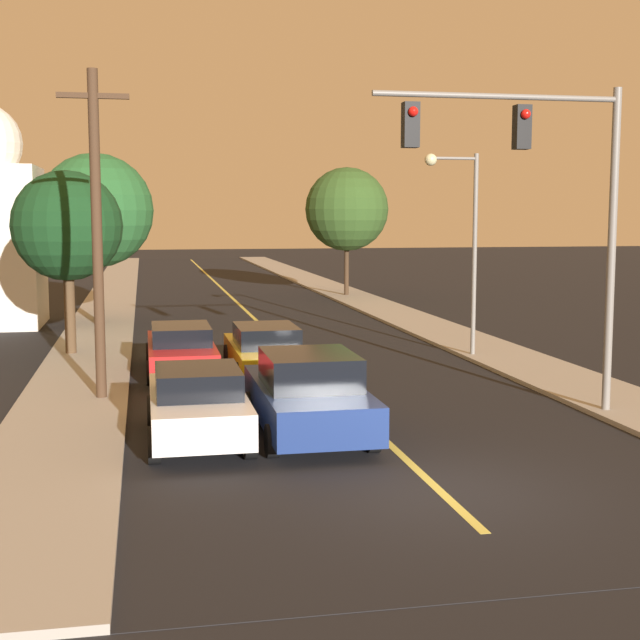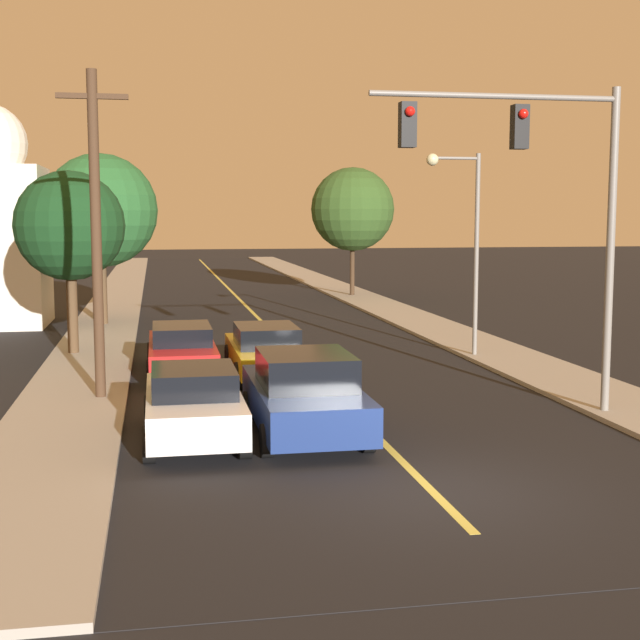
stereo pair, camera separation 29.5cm
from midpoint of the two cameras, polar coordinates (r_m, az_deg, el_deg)
The scene contains 14 objects.
ground_plane at distance 14.48m, azimuth 7.00°, elevation -10.78°, with size 200.00×200.00×0.00m, color black.
road_surface at distance 49.49m, azimuth -6.12°, elevation 1.69°, with size 9.88×80.00×0.01m.
sidewalk_left at distance 49.32m, azimuth -13.30°, elevation 1.59°, with size 2.50×80.00×0.12m.
sidewalk_right at distance 50.41m, azimuth 0.91°, elevation 1.88°, with size 2.50×80.00×0.12m.
car_near_lane_front at distance 17.60m, azimuth -1.24°, elevation -4.78°, with size 2.09×4.90×1.68m.
car_near_lane_second at distance 23.70m, azimuth -3.86°, elevation -1.96°, with size 1.90×4.93×1.45m.
car_outer_lane_front at distance 17.24m, azimuth -8.32°, elevation -5.31°, with size 1.91×4.41×1.48m.
car_outer_lane_second at distance 24.72m, azimuth -9.23°, elevation -1.78°, with size 1.89×5.17×1.36m.
traffic_signal_mast at distance 19.32m, azimuth 13.56°, elevation 8.63°, with size 5.41×0.42×6.88m.
streetlamp_right at distance 27.11m, azimuth 8.75°, elevation 6.10°, with size 1.67×0.36×6.04m.
utility_pole_left at distance 21.08m, azimuth -14.49°, elevation 5.65°, with size 1.60×0.24×7.48m.
tree_left_near at distance 35.48m, azimuth -14.38°, elevation 6.79°, with size 4.37×4.37×6.57m.
tree_left_far at distance 28.19m, azimuth -16.18°, elevation 5.78°, with size 3.34×3.34×5.56m.
tree_right_near at distance 47.05m, azimuth 1.54°, elevation 7.09°, with size 4.37×4.37×6.69m.
Camera 1 is at (-4.51, -13.07, 4.35)m, focal length 50.00 mm.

